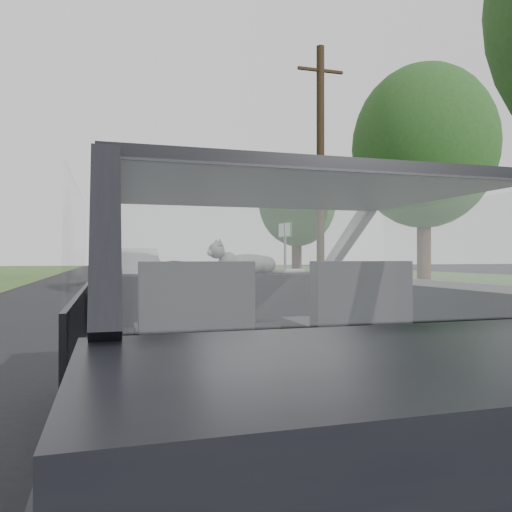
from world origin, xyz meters
TOP-DOWN VIEW (x-y plane):
  - ground at (0.00, 0.00)m, footprint 140.00×140.00m
  - subject_car at (0.00, 0.00)m, footprint 1.80×4.00m
  - dashboard at (0.00, 0.62)m, footprint 1.58×0.45m
  - driver_seat at (-0.40, -0.29)m, footprint 0.50×0.72m
  - passenger_seat at (0.40, -0.29)m, footprint 0.50×0.72m
  - steering_wheel at (-0.40, 0.33)m, footprint 0.36×0.36m
  - cat at (0.11, 0.58)m, footprint 0.53×0.26m
  - guardrail at (4.30, 10.00)m, footprint 0.05×90.00m
  - other_car at (0.31, 18.01)m, footprint 1.84×4.54m
  - highway_sign at (6.06, 16.39)m, footprint 0.27×1.02m
  - utility_pole at (6.62, 14.15)m, footprint 0.37×0.37m
  - tree_1 at (10.96, 14.13)m, footprint 6.20×6.20m
  - tree_2 at (9.07, 22.80)m, footprint 5.17×5.17m
  - tree_3 at (13.05, 33.52)m, footprint 7.40×7.40m

SIDE VIEW (x-z plane):
  - ground at x=0.00m, z-range 0.00..0.00m
  - guardrail at x=4.30m, z-range 0.42..0.74m
  - subject_car at x=0.00m, z-range 0.00..1.45m
  - other_car at x=0.31m, z-range 0.00..1.49m
  - dashboard at x=0.00m, z-range 0.70..1.00m
  - driver_seat at x=-0.40m, z-range 0.67..1.09m
  - passenger_seat at x=0.40m, z-range 0.67..1.09m
  - steering_wheel at x=-0.40m, z-range 0.90..0.94m
  - cat at x=0.11m, z-range 0.96..1.19m
  - highway_sign at x=6.06m, z-range 0.00..2.54m
  - tree_2 at x=9.07m, z-range 0.00..6.37m
  - tree_1 at x=10.96m, z-range 0.00..8.35m
  - tree_3 at x=13.05m, z-range 0.00..8.73m
  - utility_pole at x=6.62m, z-range 0.00..8.81m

